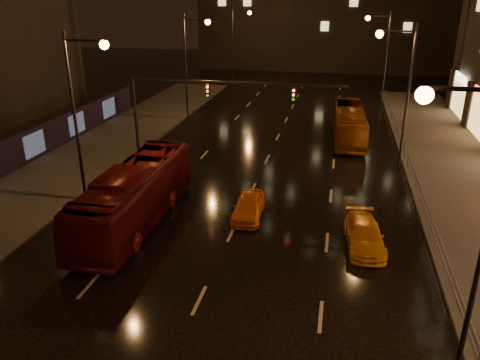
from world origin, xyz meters
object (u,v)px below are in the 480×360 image
(bus_curb, at_px, (349,123))
(bus_red, at_px, (135,195))
(taxi_near, at_px, (248,206))
(taxi_far, at_px, (364,235))

(bus_curb, bearing_deg, bus_red, -124.57)
(bus_red, relative_size, bus_curb, 1.13)
(bus_curb, relative_size, taxi_near, 2.61)
(taxi_near, bearing_deg, taxi_far, -20.05)
(taxi_near, bearing_deg, bus_red, -165.38)
(bus_curb, relative_size, taxi_far, 2.37)
(bus_curb, bearing_deg, taxi_far, -90.21)
(bus_red, bearing_deg, bus_curb, 57.29)
(bus_red, bearing_deg, taxi_near, 16.25)
(bus_red, xyz_separation_m, taxi_near, (5.94, 1.82, -0.95))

